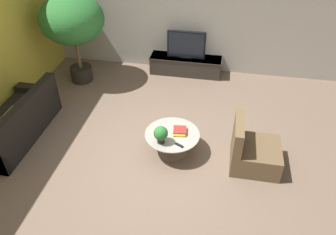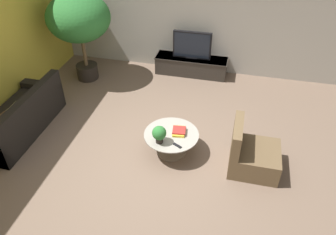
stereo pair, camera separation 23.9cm
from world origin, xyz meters
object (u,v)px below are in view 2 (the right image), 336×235
at_px(coffee_table, 171,139).
at_px(armchair_wicker, 251,155).
at_px(potted_palm_tall, 79,20).
at_px(television, 192,45).
at_px(potted_plant_tabletop, 159,134).
at_px(media_console, 191,65).
at_px(couch_by_wall, 20,119).

height_order(coffee_table, armchair_wicker, armchair_wicker).
bearing_deg(armchair_wicker, potted_palm_tall, 61.30).
xyz_separation_m(television, potted_plant_tabletop, (0.02, -3.11, -0.16)).
bearing_deg(armchair_wicker, media_console, 27.69).
bearing_deg(coffee_table, television, 93.32).
xyz_separation_m(coffee_table, potted_palm_tall, (-2.54, 2.08, 1.15)).
bearing_deg(armchair_wicker, couch_by_wall, 90.43).
distance_m(potted_palm_tall, potted_plant_tabletop, 3.45).
distance_m(couch_by_wall, potted_palm_tall, 2.48).
bearing_deg(potted_palm_tall, coffee_table, -39.34).
distance_m(television, coffee_table, 2.90).
height_order(television, coffee_table, television).
bearing_deg(media_console, potted_palm_tall, -161.89).
distance_m(television, potted_plant_tabletop, 3.11).
bearing_deg(potted_palm_tall, media_console, 18.11).
distance_m(media_console, coffee_table, 2.87).
bearing_deg(potted_palm_tall, potted_plant_tabletop, -44.24).
xyz_separation_m(couch_by_wall, potted_palm_tall, (0.35, 2.17, 1.14)).
distance_m(armchair_wicker, potted_palm_tall, 4.60).
relative_size(coffee_table, potted_palm_tall, 0.47).
relative_size(media_console, armchair_wicker, 2.02).
distance_m(media_console, television, 0.53).
xyz_separation_m(television, potted_palm_tall, (-2.38, -0.78, 0.68)).
xyz_separation_m(coffee_table, potted_plant_tabletop, (-0.15, -0.25, 0.30)).
bearing_deg(coffee_table, media_console, 93.31).
distance_m(couch_by_wall, potted_plant_tabletop, 2.77).
bearing_deg(television, couch_by_wall, -132.79).
height_order(television, potted_plant_tabletop, television).
xyz_separation_m(television, coffee_table, (0.17, -2.86, -0.47)).
bearing_deg(potted_plant_tabletop, television, 90.34).
bearing_deg(couch_by_wall, media_console, 137.22).
bearing_deg(potted_plant_tabletop, armchair_wicker, 7.28).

